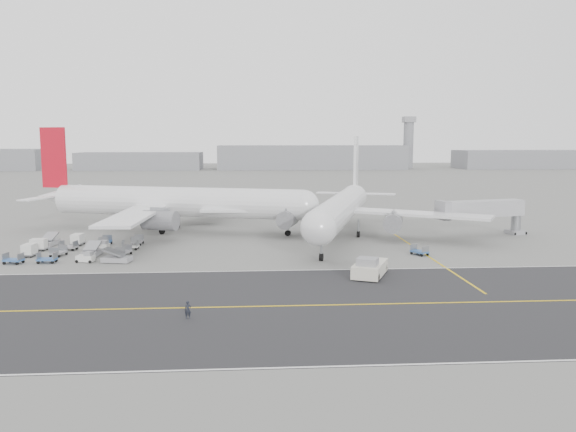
{
  "coord_description": "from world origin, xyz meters",
  "views": [
    {
      "loc": [
        4.13,
        -73.76,
        16.88
      ],
      "look_at": [
        9.78,
        12.0,
        5.29
      ],
      "focal_mm": 35.0,
      "sensor_mm": 36.0,
      "label": 1
    }
  ],
  "objects": [
    {
      "name": "taxiway",
      "position": [
        5.02,
        -17.98,
        0.01
      ],
      "size": [
        220.0,
        59.0,
        0.03
      ],
      "color": "#2B2B2E",
      "rests_on": "ground"
    },
    {
      "name": "jet_bridge",
      "position": [
        44.83,
        22.1,
        4.58
      ],
      "size": [
        17.59,
        7.15,
        6.57
      ],
      "rotation": [
        0.0,
        0.0,
        0.23
      ],
      "color": "gray",
      "rests_on": "ground"
    },
    {
      "name": "horizon_buildings",
      "position": [
        30.0,
        260.0,
        0.0
      ],
      "size": [
        520.0,
        28.0,
        28.0
      ],
      "primitive_type": null,
      "color": "gray",
      "rests_on": "ground"
    },
    {
      "name": "pushback_tug",
      "position": [
        18.84,
        -5.94,
        1.07
      ],
      "size": [
        5.81,
        9.04,
        2.61
      ],
      "rotation": [
        0.0,
        0.0,
        -0.41
      ],
      "color": "beige",
      "rests_on": "ground"
    },
    {
      "name": "control_tower",
      "position": [
        100.0,
        265.0,
        16.25
      ],
      "size": [
        7.0,
        7.0,
        31.25
      ],
      "color": "gray",
      "rests_on": "ground"
    },
    {
      "name": "ground",
      "position": [
        0.0,
        0.0,
        0.0
      ],
      "size": [
        700.0,
        700.0,
        0.0
      ],
      "primitive_type": "plane",
      "color": "gray",
      "rests_on": "ground"
    },
    {
      "name": "stray_dolly",
      "position": [
        29.0,
        6.53,
        0.0
      ],
      "size": [
        2.63,
        2.92,
        1.53
      ],
      "primitive_type": null,
      "rotation": [
        0.0,
        0.0,
        0.56
      ],
      "color": "silver",
      "rests_on": "ground"
    },
    {
      "name": "ground_crew_a",
      "position": [
        -1.99,
        -21.52,
        0.87
      ],
      "size": [
        0.67,
        0.47,
        1.74
      ],
      "primitive_type": "imported",
      "rotation": [
        0.0,
        0.0,
        0.08
      ],
      "color": "black",
      "rests_on": "ground"
    },
    {
      "name": "airliner_b",
      "position": [
        19.91,
        23.09,
        5.13
      ],
      "size": [
        49.09,
        50.1,
        17.79
      ],
      "rotation": [
        0.0,
        0.0,
        -0.3
      ],
      "color": "white",
      "rests_on": "ground"
    },
    {
      "name": "airliner_a",
      "position": [
        -10.86,
        31.07,
        5.59
      ],
      "size": [
        54.67,
        53.56,
        19.41
      ],
      "rotation": [
        0.0,
        0.0,
        1.28
      ],
      "color": "white",
      "rests_on": "ground"
    },
    {
      "name": "gse_cluster",
      "position": [
        -21.7,
        11.33,
        0.0
      ],
      "size": [
        24.23,
        23.56,
        1.94
      ],
      "primitive_type": null,
      "rotation": [
        0.0,
        0.0,
        -0.13
      ],
      "color": "gray",
      "rests_on": "ground"
    }
  ]
}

